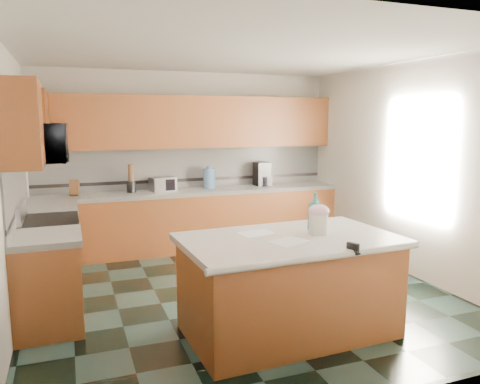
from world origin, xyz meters
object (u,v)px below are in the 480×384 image
treat_jar (318,224)px  toaster_oven (163,184)px  soap_bottle_island (315,212)px  coffee_maker (262,174)px  island_base (289,288)px  island_top (289,240)px  knife_block (74,188)px

treat_jar → toaster_oven: size_ratio=0.52×
treat_jar → soap_bottle_island: size_ratio=0.50×
toaster_oven → coffee_maker: size_ratio=0.95×
island_base → toaster_oven: size_ratio=5.18×
island_top → soap_bottle_island: soap_bottle_island is taller
island_base → treat_jar: (0.30, 0.01, 0.58)m
island_top → treat_jar: (0.30, 0.01, 0.12)m
treat_jar → knife_block: size_ratio=0.85×
island_top → coffee_maker: coffee_maker is taller
toaster_oven → coffee_maker: coffee_maker is taller
island_top → toaster_oven: (-0.55, 3.15, 0.13)m
treat_jar → knife_block: knife_block is taller
treat_jar → coffee_maker: (0.76, 3.16, 0.10)m
island_base → coffee_maker: (1.07, 3.18, 0.68)m
soap_bottle_island → coffee_maker: coffee_maker is taller
treat_jar → coffee_maker: 3.26m
treat_jar → soap_bottle_island: (0.01, 0.09, 0.09)m
soap_bottle_island → toaster_oven: bearing=127.6°
soap_bottle_island → toaster_oven: soap_bottle_island is taller
island_base → toaster_oven: toaster_oven is taller
island_base → island_top: 0.46m
treat_jar → toaster_oven: (-0.85, 3.13, 0.01)m
knife_block → coffee_maker: bearing=13.4°
soap_bottle_island → knife_block: soap_bottle_island is taller
coffee_maker → toaster_oven: bearing=179.5°
treat_jar → island_top: bearing=162.4°
treat_jar → knife_block: bearing=103.9°
island_base → knife_block: (-1.80, 3.15, 0.60)m
island_top → soap_bottle_island: size_ratio=5.21×
island_base → soap_bottle_island: bearing=14.8°
island_top → toaster_oven: bearing=97.4°
knife_block → island_top: bearing=-47.5°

